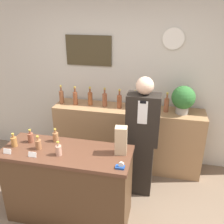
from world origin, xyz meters
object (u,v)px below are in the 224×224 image
object	(u,v)px
tape_dispenser	(120,166)
potted_plant	(183,99)
paper_bag	(121,140)
shopkeeper	(142,139)

from	to	relation	value
tape_dispenser	potted_plant	bearing A→B (deg)	65.57
paper_bag	tape_dispenser	distance (m)	0.30
shopkeeper	tape_dispenser	size ratio (longest dim) A/B	18.15
paper_bag	tape_dispenser	world-z (taller)	paper_bag
potted_plant	paper_bag	world-z (taller)	potted_plant
potted_plant	shopkeeper	bearing A→B (deg)	-131.64
potted_plant	paper_bag	bearing A→B (deg)	-121.18
potted_plant	tape_dispenser	world-z (taller)	potted_plant
shopkeeper	paper_bag	world-z (taller)	shopkeeper
shopkeeper	tape_dispenser	xyz separation A→B (m)	(-0.13, -0.82, 0.13)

